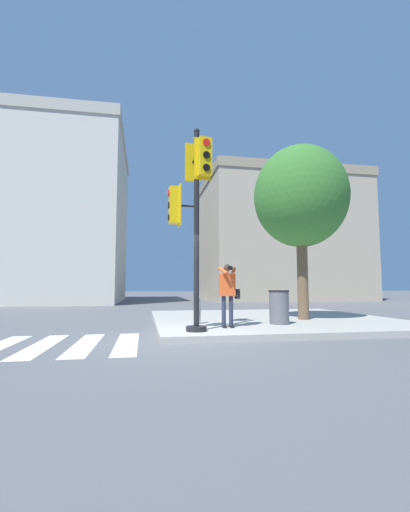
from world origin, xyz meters
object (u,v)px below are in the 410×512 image
Objects in this scene: traffic_signal_pole at (192,200)px; fire_hydrant at (198,310)px; street_tree at (301,197)px; trash_bin at (279,307)px; person_photographer at (228,289)px.

fire_hydrant is at bearing 76.25° from traffic_signal_pole.
street_tree reaches higher than trash_bin.
trash_bin is at bearing 22.70° from traffic_signal_pole.
traffic_signal_pole reaches higher than fire_hydrant.
traffic_signal_pole is at bearing -150.05° from street_tree.
trash_bin is (2.28, -0.51, 0.09)m from fire_hydrant.
trash_bin is at bearing 17.13° from person_photographer.
person_photographer is 1.73× the size of trash_bin.
traffic_signal_pole is 5.26× the size of trash_bin.
street_tree is 5.20m from fire_hydrant.
traffic_signal_pole reaches higher than trash_bin.
street_tree is at bearing 29.75° from person_photographer.
person_photographer is 1.78m from trash_bin.
street_tree reaches higher than person_photographer.
trash_bin is (2.68, 1.12, -2.73)m from traffic_signal_pole.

